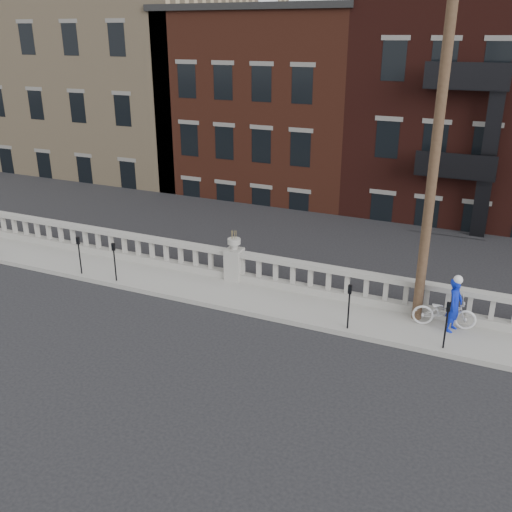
% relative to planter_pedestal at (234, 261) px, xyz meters
% --- Properties ---
extents(ground, '(120.00, 120.00, 0.00)m').
position_rel_planter_pedestal_xyz_m(ground, '(0.00, -3.95, -0.83)').
color(ground, black).
rests_on(ground, ground).
extents(sidewalk, '(32.00, 2.20, 0.15)m').
position_rel_planter_pedestal_xyz_m(sidewalk, '(0.00, -0.95, -0.76)').
color(sidewalk, '#9A968E').
rests_on(sidewalk, ground).
extents(balustrade, '(28.00, 0.34, 1.03)m').
position_rel_planter_pedestal_xyz_m(balustrade, '(0.00, 0.00, -0.19)').
color(balustrade, '#9A968E').
rests_on(balustrade, sidewalk).
extents(planter_pedestal, '(0.55, 0.55, 1.76)m').
position_rel_planter_pedestal_xyz_m(planter_pedestal, '(0.00, 0.00, 0.00)').
color(planter_pedestal, '#9A968E').
rests_on(planter_pedestal, sidewalk).
extents(lower_level, '(80.00, 44.00, 20.80)m').
position_rel_planter_pedestal_xyz_m(lower_level, '(0.56, 19.09, 1.80)').
color(lower_level, '#605E59').
rests_on(lower_level, ground).
extents(utility_pole, '(1.60, 0.28, 10.00)m').
position_rel_planter_pedestal_xyz_m(utility_pole, '(6.20, -0.35, 4.41)').
color(utility_pole, '#422D1E').
rests_on(utility_pole, sidewalk).
extents(parking_meter_b, '(0.10, 0.09, 1.36)m').
position_rel_planter_pedestal_xyz_m(parking_meter_b, '(-5.12, -1.80, 0.17)').
color(parking_meter_b, black).
rests_on(parking_meter_b, sidewalk).
extents(parking_meter_c, '(0.10, 0.09, 1.36)m').
position_rel_planter_pedestal_xyz_m(parking_meter_c, '(-3.62, -1.80, 0.17)').
color(parking_meter_c, black).
rests_on(parking_meter_c, sidewalk).
extents(parking_meter_d, '(0.10, 0.09, 1.36)m').
position_rel_planter_pedestal_xyz_m(parking_meter_d, '(4.51, -1.80, 0.17)').
color(parking_meter_d, black).
rests_on(parking_meter_d, sidewalk).
extents(parking_meter_e, '(0.10, 0.09, 1.36)m').
position_rel_planter_pedestal_xyz_m(parking_meter_e, '(7.16, -1.80, 0.17)').
color(parking_meter_e, black).
rests_on(parking_meter_e, sidewalk).
extents(bicycle, '(1.85, 0.90, 0.93)m').
position_rel_planter_pedestal_xyz_m(bicycle, '(6.99, -0.56, -0.22)').
color(bicycle, silver).
rests_on(bicycle, sidewalk).
extents(cyclist, '(0.52, 0.66, 1.58)m').
position_rel_planter_pedestal_xyz_m(cyclist, '(7.24, -0.67, 0.11)').
color(cyclist, '#0B20AD').
rests_on(cyclist, sidewalk).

